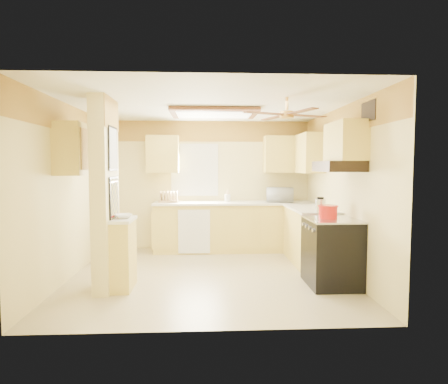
{
  "coord_description": "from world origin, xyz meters",
  "views": [
    {
      "loc": [
        -0.04,
        -5.48,
        1.63
      ],
      "look_at": [
        0.25,
        0.35,
        1.22
      ],
      "focal_mm": 30.0,
      "sensor_mm": 36.0,
      "label": 1
    }
  ],
  "objects": [
    {
      "name": "countertop_back",
      "position": [
        0.5,
        1.59,
        0.92
      ],
      "size": [
        3.04,
        0.64,
        0.04
      ],
      "primitive_type": "cube",
      "color": "white",
      "rests_on": "lower_cabinets_back"
    },
    {
      "name": "ceiling_light_panel",
      "position": [
        0.1,
        0.5,
        2.46
      ],
      "size": [
        1.35,
        0.95,
        0.06
      ],
      "color": "brown",
      "rests_on": "ceiling"
    },
    {
      "name": "wall_back",
      "position": [
        0.0,
        1.9,
        1.25
      ],
      "size": [
        4.0,
        0.0,
        4.0
      ],
      "primitive_type": "plane",
      "rotation": [
        1.57,
        0.0,
        0.0
      ],
      "color": "#EDDB90",
      "rests_on": "floor"
    },
    {
      "name": "dutch_oven",
      "position": [
        1.62,
        -0.52,
        1.01
      ],
      "size": [
        0.27,
        0.27,
        0.18
      ],
      "color": "red",
      "rests_on": "stove"
    },
    {
      "name": "microwave",
      "position": [
        1.38,
        1.58,
        1.08
      ],
      "size": [
        0.54,
        0.4,
        0.28
      ],
      "primitive_type": "imported",
      "rotation": [
        0.0,
        0.0,
        3.01
      ],
      "color": "white",
      "rests_on": "countertop_back"
    },
    {
      "name": "ceiling_fan",
      "position": [
        1.0,
        -0.7,
        2.29
      ],
      "size": [
        1.15,
        1.15,
        0.26
      ],
      "color": "gold",
      "rests_on": "ceiling"
    },
    {
      "name": "upper_cab_over_stove",
      "position": [
        1.82,
        -0.55,
        1.95
      ],
      "size": [
        0.35,
        0.76,
        0.52
      ],
      "primitive_type": "cube",
      "color": "#EAD75F",
      "rests_on": "wall_right"
    },
    {
      "name": "countertop_right",
      "position": [
        1.69,
        0.6,
        0.92
      ],
      "size": [
        0.64,
        1.44,
        0.04
      ],
      "primitive_type": "cube",
      "color": "white",
      "rests_on": "lower_cabinets_right"
    },
    {
      "name": "dish_rack",
      "position": [
        -0.74,
        1.64,
        1.01
      ],
      "size": [
        0.36,
        0.27,
        0.21
      ],
      "color": "#DAB87E",
      "rests_on": "countertop_back"
    },
    {
      "name": "range_hood",
      "position": [
        1.74,
        -0.55,
        1.62
      ],
      "size": [
        0.5,
        0.76,
        0.14
      ],
      "primitive_type": "cube",
      "color": "black",
      "rests_on": "upper_cab_over_stove"
    },
    {
      "name": "upper_cab_right",
      "position": [
        1.82,
        1.25,
        1.85
      ],
      "size": [
        0.35,
        1.0,
        0.7
      ],
      "primitive_type": "cube",
      "color": "#EAD75F",
      "rests_on": "wall_right"
    },
    {
      "name": "ceiling",
      "position": [
        0.0,
        0.0,
        2.5
      ],
      "size": [
        4.0,
        4.0,
        0.0
      ],
      "primitive_type": "plane",
      "rotation": [
        3.14,
        0.0,
        0.0
      ],
      "color": "white",
      "rests_on": "wall_back"
    },
    {
      "name": "stove",
      "position": [
        1.67,
        -0.55,
        0.46
      ],
      "size": [
        0.68,
        0.77,
        0.92
      ],
      "color": "black",
      "rests_on": "floor"
    },
    {
      "name": "wall_left",
      "position": [
        -2.0,
        0.0,
        1.25
      ],
      "size": [
        0.0,
        3.8,
        3.8
      ],
      "primitive_type": "plane",
      "rotation": [
        1.57,
        0.0,
        1.57
      ],
      "color": "#EDDB90",
      "rests_on": "floor"
    },
    {
      "name": "poster_nashville",
      "position": [
        -1.24,
        -0.55,
        1.2
      ],
      "size": [
        0.02,
        0.42,
        0.57
      ],
      "color": "black",
      "rests_on": "partition_column"
    },
    {
      "name": "wall_right",
      "position": [
        2.0,
        0.0,
        1.25
      ],
      "size": [
        0.0,
        3.8,
        3.8
      ],
      "primitive_type": "plane",
      "rotation": [
        1.57,
        0.0,
        -1.57
      ],
      "color": "#EDDB90",
      "rests_on": "floor"
    },
    {
      "name": "floor",
      "position": [
        0.0,
        0.0,
        0.0
      ],
      "size": [
        4.0,
        4.0,
        0.0
      ],
      "primitive_type": "plane",
      "color": "tan",
      "rests_on": "ground"
    },
    {
      "name": "lower_cabinets_back",
      "position": [
        0.5,
        1.6,
        0.45
      ],
      "size": [
        3.0,
        0.6,
        0.9
      ],
      "primitive_type": "cube",
      "color": "#EAD75F",
      "rests_on": "floor"
    },
    {
      "name": "partition_ledge",
      "position": [
        -1.13,
        -0.55,
        0.45
      ],
      "size": [
        0.25,
        0.55,
        0.9
      ],
      "primitive_type": "cube",
      "color": "#EAD75F",
      "rests_on": "floor"
    },
    {
      "name": "ledge_top",
      "position": [
        -1.13,
        -0.55,
        0.92
      ],
      "size": [
        0.28,
        0.58,
        0.04
      ],
      "primitive_type": "cube",
      "color": "white",
      "rests_on": "partition_ledge"
    },
    {
      "name": "window",
      "position": [
        -0.25,
        1.89,
        1.55
      ],
      "size": [
        0.92,
        0.02,
        1.02
      ],
      "color": "white",
      "rests_on": "wall_back"
    },
    {
      "name": "poster_menu",
      "position": [
        -1.24,
        -0.55,
        1.85
      ],
      "size": [
        0.02,
        0.42,
        0.57
      ],
      "color": "black",
      "rests_on": "partition_column"
    },
    {
      "name": "wall_front",
      "position": [
        0.0,
        -1.9,
        1.25
      ],
      "size": [
        4.0,
        0.0,
        4.0
      ],
      "primitive_type": "plane",
      "rotation": [
        -1.57,
        0.0,
        0.0
      ],
      "color": "#EDDB90",
      "rests_on": "floor"
    },
    {
      "name": "dishwasher_panel",
      "position": [
        -0.25,
        1.29,
        0.43
      ],
      "size": [
        0.58,
        0.02,
        0.8
      ],
      "primitive_type": "cube",
      "color": "white",
      "rests_on": "lower_cabinets_back"
    },
    {
      "name": "upper_cab_back_left",
      "position": [
        -0.85,
        1.72,
        1.85
      ],
      "size": [
        0.6,
        0.35,
        0.7
      ],
      "primitive_type": "cube",
      "color": "#EAD75F",
      "rests_on": "wall_back"
    },
    {
      "name": "wallpaper_border",
      "position": [
        0.0,
        1.88,
        2.3
      ],
      "size": [
        4.0,
        0.02,
        0.4
      ],
      "primitive_type": "cube",
      "color": "gold",
      "rests_on": "wall_back"
    },
    {
      "name": "lower_cabinets_right",
      "position": [
        1.7,
        0.6,
        0.45
      ],
      "size": [
        0.6,
        1.4,
        0.9
      ],
      "primitive_type": "cube",
      "color": "#EAD75F",
      "rests_on": "floor"
    },
    {
      "name": "vent_grate",
      "position": [
        1.98,
        -0.9,
        2.3
      ],
      "size": [
        0.02,
        0.4,
        0.25
      ],
      "primitive_type": "cube",
      "color": "black",
      "rests_on": "wall_right"
    },
    {
      "name": "upper_cab_back_right",
      "position": [
        1.55,
        1.72,
        1.85
      ],
      "size": [
        0.9,
        0.35,
        0.7
      ],
      "primitive_type": "cube",
      "color": "#EAD75F",
      "rests_on": "wall_back"
    },
    {
      "name": "utensil_crock",
      "position": [
        0.38,
        1.66,
        1.01
      ],
      "size": [
        0.11,
        0.11,
        0.22
      ],
      "color": "white",
      "rests_on": "countertop_back"
    },
    {
      "name": "upper_cab_left_wall",
      "position": [
        -1.82,
        -0.25,
        1.85
      ],
      "size": [
        0.35,
        0.75,
        0.7
      ],
      "primitive_type": "cube",
      "color": "#EAD75F",
      "rests_on": "wall_left"
    },
    {
      "name": "bowl",
      "position": [
        -1.12,
        -0.56,
        0.97
      ],
      "size": [
        0.3,
        0.3,
        0.06
      ],
      "primitive_type": "imported",
      "rotation": [
        0.0,
        0.0,
        0.37
      ],
      "color": "white",
      "rests_on": "ledge_top"
    },
    {
      "name": "kettle",
      "position": [
        1.65,
        -0.07,
        1.05
      ],
      "size": [
        0.15,
        0.15,
        0.23
      ],
      "color": "silver",
      "rests_on": "countertop_right"
    },
    {
      "name": "partition_column",
      "position": [
        -1.35,
        -0.55,
        1.25
      ],
      "size": [
        0.2,
        0.7,
        2.5
      ],
      "primitive_type": "cube",
      "color": "#EDDB90",
      "rests_on": "floor"
    }
  ]
}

